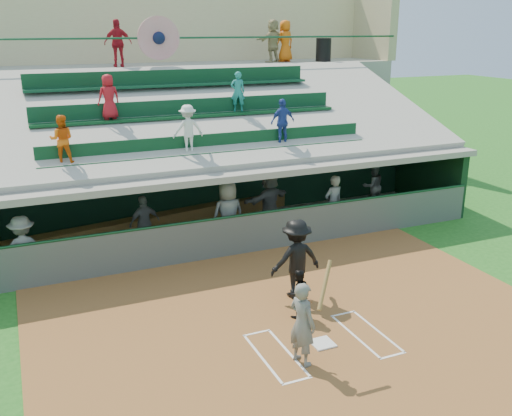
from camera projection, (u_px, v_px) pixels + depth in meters
name	position (u px, v px, depth m)	size (l,w,h in m)	color
ground	(322.00, 345.00, 11.25)	(100.00, 100.00, 0.00)	#1D5919
dirt_slab	(310.00, 332.00, 11.68)	(11.00, 9.00, 0.02)	brown
home_plate	(322.00, 343.00, 11.23)	(0.43, 0.43, 0.03)	silver
batters_box_chalk	(322.00, 344.00, 11.24)	(2.65, 1.85, 0.01)	white
dugout_floor	(211.00, 234.00, 17.14)	(16.00, 3.50, 0.04)	gray
concourse_slab	(153.00, 125.00, 22.35)	(20.00, 3.00, 4.60)	gray
grandstand	(174.00, 139.00, 19.75)	(20.40, 10.40, 7.80)	#535853
batter_at_plate	(303.00, 323.00, 10.38)	(0.90, 0.76, 1.95)	#545752
catcher	(298.00, 294.00, 12.14)	(0.53, 0.41, 1.09)	black
home_umpire	(296.00, 259.00, 12.96)	(1.20, 0.69, 1.86)	black
dugout_bench	(199.00, 214.00, 18.21)	(15.68, 0.47, 0.47)	olive
dugout_player_a	(24.00, 250.00, 13.67)	(1.09, 0.63, 1.69)	#5D605A
dugout_player_b	(145.00, 223.00, 15.76)	(0.91, 0.38, 1.55)	#5B5D57
dugout_player_c	(228.00, 215.00, 15.80)	(0.94, 0.61, 1.93)	#575A55
dugout_player_d	(269.00, 201.00, 17.24)	(1.71, 0.54, 1.84)	#545752
dugout_player_e	(333.00, 204.00, 17.09)	(0.64, 0.42, 1.75)	#60635E
dugout_player_f	(373.00, 186.00, 19.35)	(0.76, 0.59, 1.55)	#575A55
trash_bin	(323.00, 50.00, 23.42)	(0.62, 0.62, 0.93)	black
concourse_staff_a	(118.00, 43.00, 20.12)	(0.96, 0.40, 1.64)	#A3121E
concourse_staff_b	(285.00, 41.00, 23.15)	(0.80, 0.52, 1.64)	#DB5C0C
concourse_staff_c	(273.00, 41.00, 22.84)	(1.55, 0.49, 1.67)	tan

